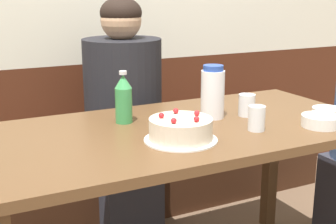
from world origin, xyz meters
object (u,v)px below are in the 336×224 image
(bench_seat, at_px, (112,178))
(birthday_cake, at_px, (181,130))
(water_pitcher, at_px, (213,92))
(soju_bottle, at_px, (124,98))
(glass_tumbler_short, at_px, (247,105))
(bowl_soup_white, at_px, (327,112))
(person_teal_shirt, at_px, (124,119))
(glass_shot_small, at_px, (257,118))
(glass_water_tall, at_px, (214,91))
(bowl_rice_small, at_px, (321,121))

(bench_seat, bearing_deg, birthday_cake, -94.90)
(water_pitcher, xyz_separation_m, soju_bottle, (-0.35, 0.09, -0.01))
(glass_tumbler_short, bearing_deg, bowl_soup_white, -28.02)
(person_teal_shirt, bearing_deg, glass_tumbler_short, 25.96)
(glass_tumbler_short, bearing_deg, bench_seat, 111.25)
(bowl_soup_white, relative_size, glass_tumbler_short, 1.36)
(bowl_soup_white, bearing_deg, glass_tumbler_short, 151.98)
(water_pitcher, xyz_separation_m, glass_tumbler_short, (0.14, -0.04, -0.06))
(bowl_soup_white, relative_size, glass_shot_small, 1.32)
(glass_water_tall, height_order, person_teal_shirt, person_teal_shirt)
(bench_seat, distance_m, person_teal_shirt, 0.44)
(glass_shot_small, bearing_deg, bowl_rice_small, -15.59)
(birthday_cake, relative_size, glass_tumbler_short, 2.83)
(bowl_soup_white, bearing_deg, soju_bottle, 159.72)
(bowl_soup_white, xyz_separation_m, glass_tumbler_short, (-0.29, 0.16, 0.03))
(water_pitcher, distance_m, glass_tumbler_short, 0.16)
(water_pitcher, relative_size, bowl_rice_small, 1.47)
(bowl_soup_white, bearing_deg, bowl_rice_small, -143.19)
(bowl_rice_small, bearing_deg, person_teal_shirt, 117.83)
(glass_tumbler_short, xyz_separation_m, glass_shot_small, (-0.09, -0.19, 0.00))
(bench_seat, xyz_separation_m, person_teal_shirt, (0.01, -0.19, 0.39))
(bowl_rice_small, height_order, glass_shot_small, glass_shot_small)
(bench_seat, distance_m, glass_tumbler_short, 1.04)
(birthday_cake, bearing_deg, bench_seat, 85.10)
(soju_bottle, bearing_deg, bowl_rice_small, -30.87)
(water_pitcher, distance_m, bowl_soup_white, 0.49)
(bench_seat, height_order, glass_shot_small, glass_shot_small)
(soju_bottle, bearing_deg, bowl_soup_white, -20.28)
(bowl_soup_white, bearing_deg, person_teal_shirt, 127.43)
(glass_water_tall, relative_size, person_teal_shirt, 0.07)
(bowl_rice_small, relative_size, glass_water_tall, 1.69)
(soju_bottle, relative_size, glass_shot_small, 2.20)
(glass_shot_small, bearing_deg, soju_bottle, 141.45)
(bowl_soup_white, height_order, bowl_rice_small, bowl_rice_small)
(bench_seat, bearing_deg, soju_bottle, -104.56)
(bowl_soup_white, relative_size, bowl_rice_small, 0.84)
(glass_shot_small, bearing_deg, water_pitcher, 103.00)
(bench_seat, height_order, glass_tumbler_short, glass_tumbler_short)
(bowl_rice_small, relative_size, glass_shot_small, 1.57)
(person_teal_shirt, bearing_deg, water_pitcher, 15.50)
(bench_seat, relative_size, water_pitcher, 12.59)
(bowl_rice_small, height_order, person_teal_shirt, person_teal_shirt)
(person_teal_shirt, bearing_deg, bowl_rice_small, 27.83)
(bowl_rice_small, bearing_deg, glass_shot_small, 164.41)
(bench_seat, relative_size, soju_bottle, 13.22)
(soju_bottle, relative_size, bowl_soup_white, 1.67)
(glass_water_tall, xyz_separation_m, glass_shot_small, (-0.12, -0.49, 0.00))
(bowl_soup_white, relative_size, person_teal_shirt, 0.10)
(bench_seat, distance_m, soju_bottle, 0.94)
(glass_tumbler_short, relative_size, glass_shot_small, 0.97)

